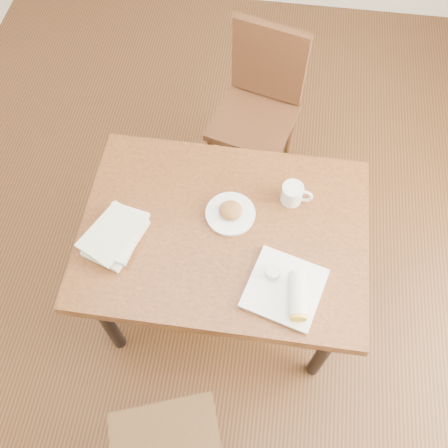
# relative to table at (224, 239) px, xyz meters

# --- Properties ---
(ground) EXTENTS (4.00, 5.00, 0.01)m
(ground) POSITION_rel_table_xyz_m (0.00, 0.00, -0.67)
(ground) COLOR #472814
(ground) RESTS_ON ground
(room_walls) EXTENTS (4.02, 5.02, 2.80)m
(room_walls) POSITION_rel_table_xyz_m (0.00, 0.00, 0.96)
(room_walls) COLOR silver
(room_walls) RESTS_ON ground
(table) EXTENTS (1.20, 0.87, 0.75)m
(table) POSITION_rel_table_xyz_m (0.00, 0.00, 0.00)
(table) COLOR brown
(table) RESTS_ON ground
(chair_far) EXTENTS (0.51, 0.51, 0.95)m
(chair_far) POSITION_rel_table_xyz_m (0.07, 0.92, -0.12)
(chair_far) COLOR #432313
(chair_far) RESTS_ON ground
(plate_scone) EXTENTS (0.21, 0.21, 0.07)m
(plate_scone) POSITION_rel_table_xyz_m (0.02, 0.07, 0.10)
(plate_scone) COLOR white
(plate_scone) RESTS_ON table
(coffee_mug) EXTENTS (0.14, 0.09, 0.09)m
(coffee_mug) POSITION_rel_table_xyz_m (0.27, 0.19, 0.13)
(coffee_mug) COLOR white
(coffee_mug) RESTS_ON table
(plate_burrito) EXTENTS (0.34, 0.34, 0.09)m
(plate_burrito) POSITION_rel_table_xyz_m (0.28, -0.24, 0.11)
(plate_burrito) COLOR white
(plate_burrito) RESTS_ON table
(book_stack) EXTENTS (0.26, 0.30, 0.07)m
(book_stack) POSITION_rel_table_xyz_m (-0.43, -0.10, 0.12)
(book_stack) COLOR white
(book_stack) RESTS_ON table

